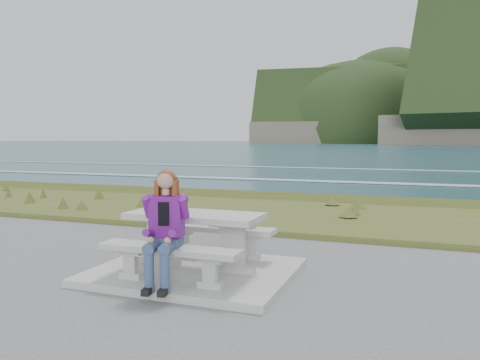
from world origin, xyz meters
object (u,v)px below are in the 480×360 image
object	(u,v)px
bench_landward	(169,255)
seated_woman	(163,244)
bench_seaward	(215,233)
picnic_table	(194,225)

from	to	relation	value
bench_landward	seated_woman	size ratio (longest dim) A/B	1.32
bench_landward	bench_seaward	size ratio (longest dim) A/B	1.00
bench_landward	bench_seaward	distance (m)	1.40
picnic_table	seated_woman	distance (m)	0.83
bench_seaward	seated_woman	bearing A→B (deg)	-90.10
picnic_table	bench_landward	xyz separation A→B (m)	(0.00, -0.70, -0.23)
bench_seaward	seated_woman	distance (m)	1.54
picnic_table	seated_woman	bearing A→B (deg)	-90.19
picnic_table	seated_woman	size ratio (longest dim) A/B	1.32
bench_seaward	bench_landward	bearing A→B (deg)	-90.00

